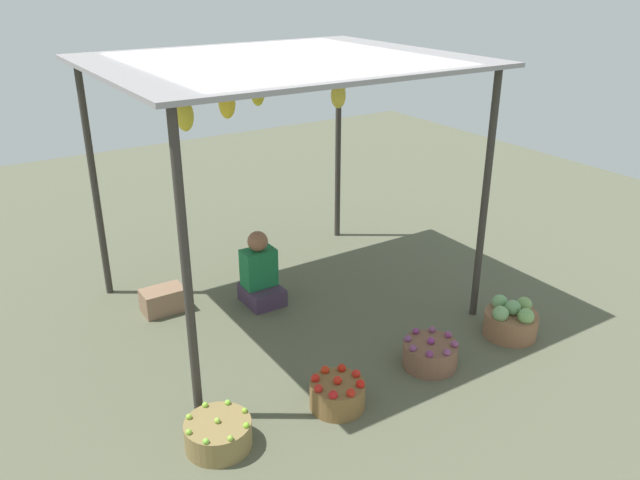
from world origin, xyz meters
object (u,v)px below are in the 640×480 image
at_px(basket_cabbages, 511,321).
at_px(wooden_crate_near_vendor, 163,300).
at_px(basket_red_tomatoes, 337,394).
at_px(basket_purple_onions, 430,354).
at_px(basket_limes, 218,434).
at_px(vendor_person, 260,276).

xyz_separation_m(basket_cabbages, wooden_crate_near_vendor, (-2.61, 2.22, -0.03)).
relative_size(basket_red_tomatoes, basket_purple_onions, 0.92).
bearing_deg(basket_purple_onions, basket_limes, 178.49).
relative_size(basket_purple_onions, basket_cabbages, 0.96).
bearing_deg(vendor_person, basket_purple_onions, -69.20).
xyz_separation_m(vendor_person, basket_cabbages, (1.68, -1.87, -0.15)).
bearing_deg(vendor_person, basket_red_tomatoes, -99.21).
height_order(basket_limes, basket_red_tomatoes, basket_red_tomatoes).
relative_size(basket_cabbages, wooden_crate_near_vendor, 1.18).
height_order(basket_red_tomatoes, wooden_crate_near_vendor, basket_red_tomatoes).
bearing_deg(basket_cabbages, basket_purple_onions, 178.27).
relative_size(vendor_person, basket_cabbages, 1.57).
relative_size(basket_red_tomatoes, wooden_crate_near_vendor, 1.05).
xyz_separation_m(basket_limes, wooden_crate_near_vendor, (0.36, 2.14, 0.02)).
bearing_deg(basket_purple_onions, basket_red_tomatoes, -177.92).
height_order(basket_limes, basket_purple_onions, basket_purple_onions).
distance_m(basket_red_tomatoes, basket_cabbages, 1.98).
height_order(vendor_person, basket_purple_onions, vendor_person).
distance_m(vendor_person, basket_red_tomatoes, 1.91).
xyz_separation_m(basket_limes, basket_purple_onions, (1.99, -0.05, 0.01)).
distance_m(basket_limes, basket_purple_onions, 1.99).
xyz_separation_m(vendor_person, basket_limes, (-1.29, -1.79, -0.19)).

